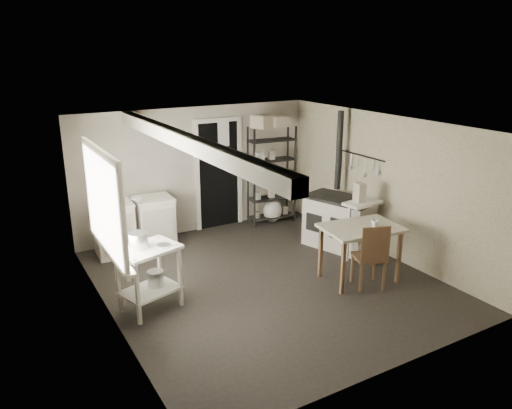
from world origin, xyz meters
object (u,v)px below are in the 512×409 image
stockpot (139,243)px  stove (339,223)px  work_table (359,256)px  chair (369,255)px  base_cabinets (135,225)px  flour_sack (273,210)px  prep_table (150,281)px  shelf_rack (271,175)px

stockpot → stove: stockpot is taller
stove → work_table: stove is taller
stockpot → chair: 3.20m
base_cabinets → flour_sack: bearing=4.5°
prep_table → stove: (3.49, 0.44, 0.04)m
stockpot → chair: bearing=-18.3°
work_table → stove: bearing=64.5°
flour_sack → shelf_rack: bearing=174.4°
prep_table → chair: 3.06m
flour_sack → prep_table: bearing=-146.6°
stove → chair: chair is taller
prep_table → chair: (2.91, -0.94, 0.08)m
prep_table → stove: 3.52m
base_cabinets → shelf_rack: (2.74, 0.07, 0.49)m
stove → flour_sack: stove is taller
prep_table → stove: bearing=7.2°
shelf_rack → chair: size_ratio=1.92×
work_table → chair: size_ratio=1.12×
prep_table → flour_sack: 3.84m
work_table → flour_sack: (0.25, 2.81, -0.14)m
base_cabinets → shelf_rack: bearing=4.6°
shelf_rack → work_table: (-0.22, -2.81, -0.57)m
prep_table → stockpot: (-0.09, 0.05, 0.54)m
shelf_rack → stove: (0.33, -1.67, -0.51)m
chair → flour_sack: size_ratio=2.14×
base_cabinets → stove: 3.46m
work_table → shelf_rack: bearing=85.6°
work_table → flour_sack: 2.82m
flour_sack → stove: bearing=-80.0°
prep_table → chair: bearing=-17.9°
stockpot → flour_sack: 3.94m
work_table → stockpot: bearing=166.1°
flour_sack → base_cabinets: bearing=-178.5°
base_cabinets → shelf_rack: shelf_rack is taller
shelf_rack → stove: bearing=-73.4°
work_table → base_cabinets: bearing=132.7°
stockpot → shelf_rack: bearing=32.3°
shelf_rack → flour_sack: shelf_rack is taller
stockpot → work_table: 3.18m
stockpot → base_cabinets: (0.52, 1.98, -0.48)m
stockpot → flour_sack: bearing=32.0°
shelf_rack → stove: 1.78m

